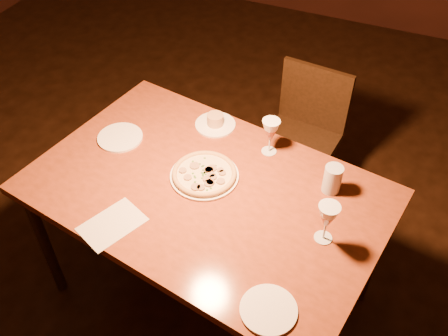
% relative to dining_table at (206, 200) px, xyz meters
% --- Properties ---
extents(floor, '(7.00, 7.00, 0.00)m').
position_rel_dining_table_xyz_m(floor, '(-0.22, -0.23, -0.72)').
color(floor, '#331C11').
rests_on(floor, ground).
extents(dining_table, '(1.62, 1.19, 0.79)m').
position_rel_dining_table_xyz_m(dining_table, '(0.00, 0.00, 0.00)').
color(dining_table, '#933C1F').
rests_on(dining_table, floor).
extents(chair_far, '(0.45, 0.45, 0.84)m').
position_rel_dining_table_xyz_m(chair_far, '(0.19, 0.90, -0.25)').
color(chair_far, black).
rests_on(chair_far, floor).
extents(pizza_plate, '(0.30, 0.30, 0.03)m').
position_rel_dining_table_xyz_m(pizza_plate, '(-0.04, 0.06, 0.09)').
color(pizza_plate, white).
rests_on(pizza_plate, dining_table).
extents(ramekin_saucer, '(0.20, 0.20, 0.06)m').
position_rel_dining_table_xyz_m(ramekin_saucer, '(-0.14, 0.40, 0.09)').
color(ramekin_saucer, white).
rests_on(ramekin_saucer, dining_table).
extents(wine_glass_far, '(0.08, 0.08, 0.18)m').
position_rel_dining_table_xyz_m(wine_glass_far, '(0.16, 0.33, 0.16)').
color(wine_glass_far, '#A55C45').
rests_on(wine_glass_far, dining_table).
extents(wine_glass_right, '(0.08, 0.08, 0.18)m').
position_rel_dining_table_xyz_m(wine_glass_right, '(0.52, -0.06, 0.16)').
color(wine_glass_right, '#A55C45').
rests_on(wine_glass_right, dining_table).
extents(water_tumbler, '(0.08, 0.08, 0.13)m').
position_rel_dining_table_xyz_m(water_tumbler, '(0.48, 0.20, 0.13)').
color(water_tumbler, '#AEB6BE').
rests_on(water_tumbler, dining_table).
extents(side_plate_left, '(0.21, 0.21, 0.01)m').
position_rel_dining_table_xyz_m(side_plate_left, '(-0.51, 0.13, 0.08)').
color(side_plate_left, white).
rests_on(side_plate_left, dining_table).
extents(side_plate_near, '(0.20, 0.20, 0.01)m').
position_rel_dining_table_xyz_m(side_plate_near, '(0.44, -0.43, 0.08)').
color(side_plate_near, white).
rests_on(side_plate_near, dining_table).
extents(menu_card, '(0.25, 0.29, 0.00)m').
position_rel_dining_table_xyz_m(menu_card, '(-0.26, -0.33, 0.07)').
color(menu_card, beige).
rests_on(menu_card, dining_table).
extents(pendant_light, '(0.12, 0.12, 0.12)m').
position_rel_dining_table_xyz_m(pendant_light, '(0.00, -0.00, 0.89)').
color(pendant_light, '#FF8E47').
rests_on(pendant_light, ceiling).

